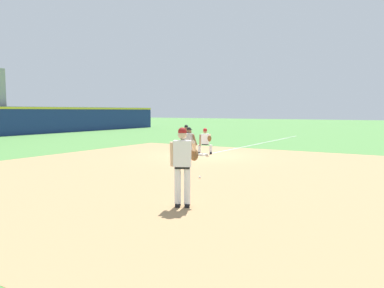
# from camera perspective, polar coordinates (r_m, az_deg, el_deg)

# --- Properties ---
(ground_plane) EXTENTS (160.00, 160.00, 0.00)m
(ground_plane) POSITION_cam_1_polar(r_m,az_deg,el_deg) (18.72, 1.59, -1.76)
(ground_plane) COLOR #518942
(infield_dirt_patch) EXTENTS (18.00, 18.00, 0.01)m
(infield_dirt_patch) POSITION_cam_1_polar(r_m,az_deg,el_deg) (13.75, 0.62, -4.26)
(infield_dirt_patch) COLOR tan
(infield_dirt_patch) RESTS_ON ground
(foul_line_stripe) EXTENTS (16.54, 0.10, 0.00)m
(foul_line_stripe) POSITION_cam_1_polar(r_m,az_deg,el_deg) (26.19, 10.61, 0.14)
(foul_line_stripe) COLOR white
(foul_line_stripe) RESTS_ON ground
(first_base_bag) EXTENTS (0.38, 0.38, 0.09)m
(first_base_bag) POSITION_cam_1_polar(r_m,az_deg,el_deg) (18.72, 1.59, -1.63)
(first_base_bag) COLOR white
(first_base_bag) RESTS_ON ground
(baseball) EXTENTS (0.07, 0.07, 0.07)m
(baseball) POSITION_cam_1_polar(r_m,az_deg,el_deg) (12.48, 1.18, -5.07)
(baseball) COLOR white
(baseball) RESTS_ON ground
(pitcher) EXTENTS (0.83, 0.59, 1.86)m
(pitcher) POSITION_cam_1_polar(r_m,az_deg,el_deg) (8.67, -1.35, -2.75)
(pitcher) COLOR black
(pitcher) RESTS_ON ground
(first_baseman) EXTENTS (0.83, 1.00, 1.34)m
(first_baseman) POSITION_cam_1_polar(r_m,az_deg,el_deg) (19.27, 2.05, 0.62)
(first_baseman) COLOR black
(first_baseman) RESTS_ON ground
(baserunner) EXTENTS (0.50, 0.63, 1.46)m
(baserunner) POSITION_cam_1_polar(r_m,az_deg,el_deg) (17.86, -0.46, 0.46)
(baserunner) COLOR black
(baserunner) RESTS_ON ground
(umpire) EXTENTS (0.63, 0.68, 1.46)m
(umpire) POSITION_cam_1_polar(r_m,az_deg,el_deg) (20.83, -0.88, 1.13)
(umpire) COLOR black
(umpire) RESTS_ON ground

